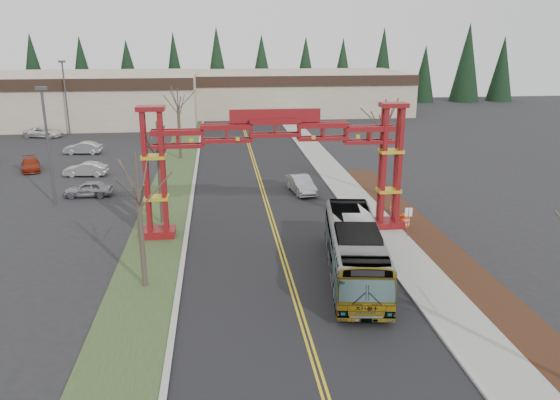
{
  "coord_description": "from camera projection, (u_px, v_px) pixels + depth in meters",
  "views": [
    {
      "loc": [
        -3.73,
        -17.65,
        13.24
      ],
      "look_at": [
        -0.13,
        13.98,
        3.59
      ],
      "focal_mm": 35.0,
      "sensor_mm": 36.0,
      "label": 1
    }
  ],
  "objects": [
    {
      "name": "lane_line_right",
      "position": [
        268.0,
        203.0,
        44.81
      ],
      "size": [
        0.12,
        100.0,
        0.01
      ],
      "primitive_type": "cube",
      "color": "gold",
      "rests_on": "road"
    },
    {
      "name": "grass_median",
      "position": [
        168.0,
        206.0,
        43.93
      ],
      "size": [
        4.0,
        110.0,
        0.08
      ],
      "primitive_type": "cube",
      "color": "#304522",
      "rests_on": "ground"
    },
    {
      "name": "retail_building_west",
      "position": [
        48.0,
        98.0,
        85.12
      ],
      "size": [
        46.0,
        22.3,
        7.5
      ],
      "color": "tan",
      "rests_on": "ground"
    },
    {
      "name": "ground",
      "position": [
        324.0,
        393.0,
        21.03
      ],
      "size": [
        200.0,
        200.0,
        0.0
      ],
      "primitive_type": "plane",
      "color": "black",
      "rests_on": "ground"
    },
    {
      "name": "sidewalk_right",
      "position": [
        357.0,
        199.0,
        45.6
      ],
      "size": [
        2.6,
        110.0,
        0.14
      ],
      "primitive_type": "cube",
      "color": "gray",
      "rests_on": "ground"
    },
    {
      "name": "light_pole_near",
      "position": [
        47.0,
        138.0,
        42.87
      ],
      "size": [
        0.82,
        0.41,
        9.45
      ],
      "color": "#3F3F44",
      "rests_on": "ground"
    },
    {
      "name": "bare_tree_median_mid",
      "position": [
        158.0,
        149.0,
        38.34
      ],
      "size": [
        2.9,
        2.9,
        7.52
      ],
      "color": "#382D26",
      "rests_on": "ground"
    },
    {
      "name": "barrel_north",
      "position": [
        394.0,
        209.0,
        41.81
      ],
      "size": [
        0.51,
        0.51,
        0.94
      ],
      "color": "#FF470E",
      "rests_on": "ground"
    },
    {
      "name": "barrel_mid",
      "position": [
        402.0,
        221.0,
        39.04
      ],
      "size": [
        0.48,
        0.48,
        0.88
      ],
      "color": "#FF470E",
      "rests_on": "ground"
    },
    {
      "name": "transit_bus",
      "position": [
        355.0,
        250.0,
        30.68
      ],
      "size": [
        4.36,
        11.91,
        3.24
      ],
      "primitive_type": "imported",
      "rotation": [
        0.0,
        0.0,
        -0.14
      ],
      "color": "#B3B6BB",
      "rests_on": "ground"
    },
    {
      "name": "retail_building_east",
      "position": [
        295.0,
        92.0,
        97.11
      ],
      "size": [
        38.0,
        20.3,
        7.0
      ],
      "color": "tan",
      "rests_on": "ground"
    },
    {
      "name": "bare_tree_right_far",
      "position": [
        385.0,
        127.0,
        45.26
      ],
      "size": [
        3.38,
        3.38,
        8.2
      ],
      "color": "#382D26",
      "rests_on": "ground"
    },
    {
      "name": "curb_left",
      "position": [
        191.0,
        205.0,
        44.12
      ],
      "size": [
        0.3,
        110.0,
        0.15
      ],
      "primitive_type": "cube",
      "color": "#A5A5A0",
      "rests_on": "ground"
    },
    {
      "name": "parked_car_far_a",
      "position": [
        83.0,
        148.0,
        63.11
      ],
      "size": [
        4.37,
        1.9,
        1.4
      ],
      "primitive_type": "imported",
      "rotation": [
        0.0,
        0.0,
        4.61
      ],
      "color": "#B4B9BC",
      "rests_on": "ground"
    },
    {
      "name": "road",
      "position": [
        266.0,
        203.0,
        44.8
      ],
      "size": [
        12.0,
        110.0,
        0.02
      ],
      "primitive_type": "cube",
      "color": "black",
      "rests_on": "ground"
    },
    {
      "name": "silver_sedan",
      "position": [
        301.0,
        185.0,
        47.49
      ],
      "size": [
        2.28,
        4.73,
        1.5
      ],
      "primitive_type": "imported",
      "rotation": [
        0.0,
        0.0,
        0.16
      ],
      "color": "#A5A8AD",
      "rests_on": "ground"
    },
    {
      "name": "parked_car_far_b",
      "position": [
        43.0,
        132.0,
        73.38
      ],
      "size": [
        5.41,
        3.48,
        1.39
      ],
      "primitive_type": "imported",
      "rotation": [
        0.0,
        0.0,
        1.32
      ],
      "color": "white",
      "rests_on": "ground"
    },
    {
      "name": "parked_car_near_b",
      "position": [
        86.0,
        169.0,
        53.2
      ],
      "size": [
        4.23,
        1.84,
        1.35
      ],
      "primitive_type": "imported",
      "rotation": [
        0.0,
        0.0,
        4.61
      ],
      "color": "#BEBEBE",
      "rests_on": "ground"
    },
    {
      "name": "barrel_south",
      "position": [
        406.0,
        221.0,
        38.83
      ],
      "size": [
        0.56,
        0.56,
        1.03
      ],
      "color": "#FF470E",
      "rests_on": "ground"
    },
    {
      "name": "parked_car_near_a",
      "position": [
        88.0,
        189.0,
        46.44
      ],
      "size": [
        4.01,
        1.65,
        1.36
      ],
      "primitive_type": "imported",
      "rotation": [
        0.0,
        0.0,
        4.7
      ],
      "color": "#95969C",
      "rests_on": "ground"
    },
    {
      "name": "bare_tree_median_far",
      "position": [
        178.0,
        109.0,
        59.15
      ],
      "size": [
        3.28,
        3.28,
        7.72
      ],
      "color": "#382D26",
      "rests_on": "ground"
    },
    {
      "name": "curb_right",
      "position": [
        340.0,
        200.0,
        45.45
      ],
      "size": [
        0.3,
        110.0,
        0.15
      ],
      "primitive_type": "cube",
      "color": "#A5A5A0",
      "rests_on": "ground"
    },
    {
      "name": "street_sign",
      "position": [
        408.0,
        217.0,
        36.59
      ],
      "size": [
        0.49,
        0.08,
        2.17
      ],
      "color": "#3F3F44",
      "rests_on": "ground"
    },
    {
      "name": "parked_car_mid_a",
      "position": [
        31.0,
        165.0,
        55.39
      ],
      "size": [
        2.95,
        4.57,
        1.23
      ],
      "primitive_type": "imported",
      "rotation": [
        0.0,
        0.0,
        0.31
      ],
      "color": "maroon",
      "rests_on": "ground"
    },
    {
      "name": "landscape_strip",
      "position": [
        464.0,
        272.0,
        31.63
      ],
      "size": [
        2.6,
        50.0,
        0.12
      ],
      "primitive_type": "cube",
      "color": "#321D10",
      "rests_on": "ground"
    },
    {
      "name": "light_pole_far",
      "position": [
        65.0,
        92.0,
        73.79
      ],
      "size": [
        0.86,
        0.43,
        9.97
      ],
      "color": "#3F3F44",
      "rests_on": "ground"
    },
    {
      "name": "gateway_arch",
      "position": [
        275.0,
        148.0,
        36.41
      ],
      "size": [
        18.2,
        1.6,
        8.9
      ],
      "color": "maroon",
      "rests_on": "ground"
    },
    {
      "name": "conifer_treeline",
      "position": [
        237.0,
        71.0,
        106.65
      ],
      "size": [
        116.1,
        5.6,
        13.0
      ],
      "color": "black",
      "rests_on": "ground"
    },
    {
      "name": "bare_tree_median_near",
      "position": [
        138.0,
        191.0,
        28.35
      ],
      "size": [
        2.9,
        2.9,
        7.43
      ],
      "color": "#382D26",
      "rests_on": "ground"
    },
    {
      "name": "lane_line_left",
      "position": [
        265.0,
        203.0,
        44.78
      ],
      "size": [
        0.12,
        100.0,
        0.01
      ],
      "primitive_type": "cube",
      "color": "gold",
      "rests_on": "road"
    }
  ]
}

